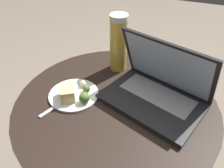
{
  "coord_description": "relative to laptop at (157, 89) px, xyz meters",
  "views": [
    {
      "loc": [
        0.2,
        -0.53,
        1.07
      ],
      "look_at": [
        -0.02,
        0.0,
        0.61
      ],
      "focal_mm": 35.0,
      "sensor_mm": 36.0,
      "label": 1
    }
  ],
  "objects": [
    {
      "name": "beer_glass",
      "position": [
        -0.19,
        0.14,
        0.07
      ],
      "size": [
        0.07,
        0.07,
        0.23
      ],
      "color": "gold",
      "rests_on": "table"
    },
    {
      "name": "fork",
      "position": [
        -0.29,
        -0.13,
        -0.04
      ],
      "size": [
        0.08,
        0.18,
        0.0
      ],
      "color": "silver",
      "rests_on": "table"
    },
    {
      "name": "table",
      "position": [
        -0.13,
        -0.06,
        -0.21
      ],
      "size": [
        0.71,
        0.71,
        0.54
      ],
      "color": "black",
      "rests_on": "ground_plane"
    },
    {
      "name": "snack_plate",
      "position": [
        -0.27,
        -0.1,
        -0.03
      ],
      "size": [
        0.18,
        0.18,
        0.05
      ],
      "color": "white",
      "rests_on": "table"
    },
    {
      "name": "laptop",
      "position": [
        0.0,
        0.0,
        0.0
      ],
      "size": [
        0.38,
        0.32,
        0.23
      ],
      "color": "#232326",
      "rests_on": "table"
    }
  ]
}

